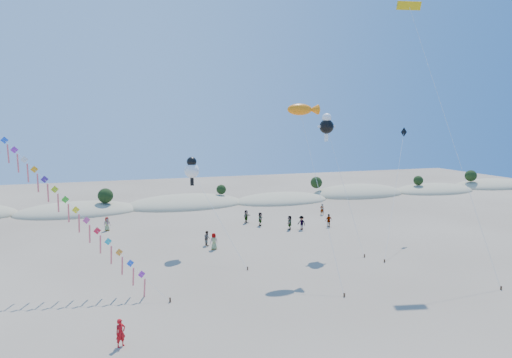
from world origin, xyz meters
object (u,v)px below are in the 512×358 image
object	(u,v)px
fish_kite	(303,110)
parafoil_kite	(410,10)
flyer_foreground	(121,333)
kite_train	(11,148)

from	to	relation	value
fish_kite	parafoil_kite	xyz separation A→B (m)	(10.88, -0.56, 9.56)
fish_kite	parafoil_kite	distance (m)	14.49
fish_kite	flyer_foreground	distance (m)	24.48
fish_kite	flyer_foreground	xyz separation A→B (m)	(-16.79, -11.64, -13.48)
flyer_foreground	fish_kite	bearing A→B (deg)	7.26
kite_train	fish_kite	size ratio (longest dim) A/B	1.46
kite_train	fish_kite	bearing A→B (deg)	-4.87
fish_kite	kite_train	bearing A→B (deg)	175.13
fish_kite	flyer_foreground	bearing A→B (deg)	-145.28
kite_train	fish_kite	distance (m)	24.94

